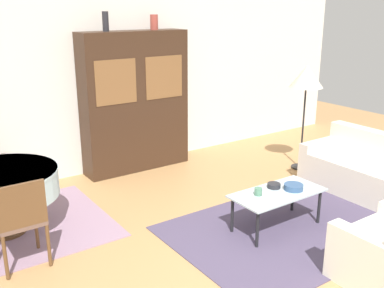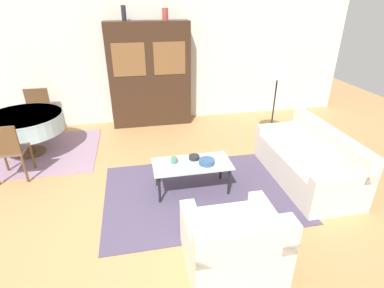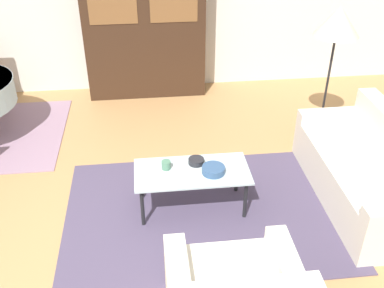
# 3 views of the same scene
# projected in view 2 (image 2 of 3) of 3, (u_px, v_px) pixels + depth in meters

# --- Properties ---
(ground_plane) EXTENTS (14.00, 14.00, 0.00)m
(ground_plane) POSITION_uv_depth(u_px,v_px,m) (133.00, 229.00, 3.65)
(ground_plane) COLOR tan
(wall_back) EXTENTS (10.00, 0.06, 2.70)m
(wall_back) POSITION_uv_depth(u_px,v_px,m) (123.00, 60.00, 6.24)
(wall_back) COLOR silver
(wall_back) RESTS_ON ground_plane
(area_rug) EXTENTS (2.70, 1.91, 0.01)m
(area_rug) POSITION_uv_depth(u_px,v_px,m) (200.00, 193.00, 4.31)
(area_rug) COLOR #4C425B
(area_rug) RESTS_ON ground_plane
(dining_rug) EXTENTS (2.28, 1.76, 0.01)m
(dining_rug) POSITION_uv_depth(u_px,v_px,m) (32.00, 153.00, 5.38)
(dining_rug) COLOR gray
(dining_rug) RESTS_ON ground_plane
(couch) EXTENTS (0.87, 1.83, 0.79)m
(couch) POSITION_uv_depth(u_px,v_px,m) (308.00, 162.00, 4.53)
(couch) COLOR silver
(couch) RESTS_ON ground_plane
(armchair) EXTENTS (0.95, 0.84, 0.77)m
(armchair) POSITION_uv_depth(u_px,v_px,m) (234.00, 244.00, 3.03)
(armchair) COLOR silver
(armchair) RESTS_ON ground_plane
(coffee_table) EXTENTS (1.10, 0.53, 0.44)m
(coffee_table) POSITION_uv_depth(u_px,v_px,m) (192.00, 166.00, 4.20)
(coffee_table) COLOR black
(coffee_table) RESTS_ON area_rug
(display_cabinet) EXTENTS (1.66, 0.42, 2.12)m
(display_cabinet) POSITION_uv_depth(u_px,v_px,m) (150.00, 75.00, 6.23)
(display_cabinet) COLOR #382316
(display_cabinet) RESTS_ON ground_plane
(dining_table) EXTENTS (1.29, 1.29, 0.73)m
(dining_table) POSITION_uv_depth(u_px,v_px,m) (24.00, 123.00, 5.14)
(dining_table) COLOR brown
(dining_table) RESTS_ON dining_rug
(dining_chair_near) EXTENTS (0.44, 0.44, 0.91)m
(dining_chair_near) POSITION_uv_depth(u_px,v_px,m) (7.00, 148.00, 4.40)
(dining_chair_near) COLOR brown
(dining_chair_near) RESTS_ON dining_rug
(dining_chair_far) EXTENTS (0.44, 0.44, 0.91)m
(dining_chair_far) POSITION_uv_depth(u_px,v_px,m) (38.00, 109.00, 5.91)
(dining_chair_far) COLOR brown
(dining_chair_far) RESTS_ON dining_rug
(floor_lamp) EXTENTS (0.50, 0.50, 1.62)m
(floor_lamp) POSITION_uv_depth(u_px,v_px,m) (278.00, 69.00, 5.14)
(floor_lamp) COLOR black
(floor_lamp) RESTS_ON ground_plane
(cup) EXTENTS (0.09, 0.09, 0.09)m
(cup) POSITION_uv_depth(u_px,v_px,m) (174.00, 160.00, 4.18)
(cup) COLOR #4C7A60
(cup) RESTS_ON coffee_table
(bowl) EXTENTS (0.22, 0.22, 0.07)m
(bowl) POSITION_uv_depth(u_px,v_px,m) (207.00, 162.00, 4.15)
(bowl) COLOR #33517A
(bowl) RESTS_ON coffee_table
(bowl_small) EXTENTS (0.15, 0.15, 0.05)m
(bowl_small) POSITION_uv_depth(u_px,v_px,m) (194.00, 157.00, 4.28)
(bowl_small) COLOR #232328
(bowl_small) RESTS_ON coffee_table
(vase_tall) EXTENTS (0.09, 0.09, 0.27)m
(vase_tall) POSITION_uv_depth(u_px,v_px,m) (124.00, 13.00, 5.63)
(vase_tall) COLOR #232328
(vase_tall) RESTS_ON display_cabinet
(vase_short) EXTENTS (0.12, 0.12, 0.22)m
(vase_short) POSITION_uv_depth(u_px,v_px,m) (165.00, 14.00, 5.77)
(vase_short) COLOR #9E4238
(vase_short) RESTS_ON display_cabinet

